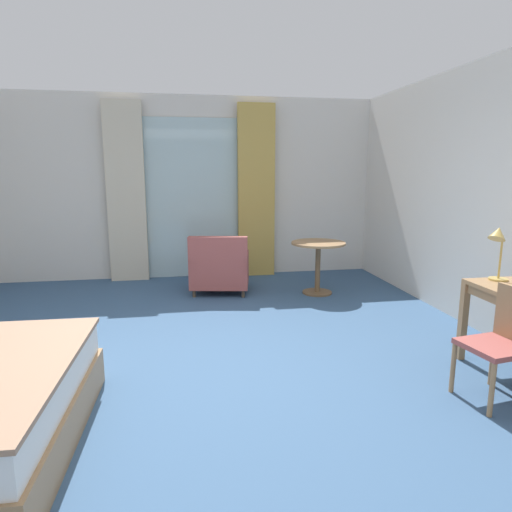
% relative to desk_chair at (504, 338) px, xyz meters
% --- Properties ---
extents(ground, '(6.53, 7.86, 0.10)m').
position_rel_desk_chair_xyz_m(ground, '(-2.16, 0.77, -0.52)').
color(ground, '#38567A').
extents(wall_back, '(6.13, 0.12, 2.82)m').
position_rel_desk_chair_xyz_m(wall_back, '(-2.16, 4.44, 0.94)').
color(wall_back, silver).
rests_on(wall_back, ground).
extents(balcony_glass_door, '(1.56, 0.02, 2.48)m').
position_rel_desk_chair_xyz_m(balcony_glass_door, '(-2.10, 4.36, 0.77)').
color(balcony_glass_door, silver).
rests_on(balcony_glass_door, ground).
extents(curtain_panel_left, '(0.57, 0.10, 2.70)m').
position_rel_desk_chair_xyz_m(curtain_panel_left, '(-3.10, 4.26, 0.88)').
color(curtain_panel_left, beige).
rests_on(curtain_panel_left, ground).
extents(curtain_panel_right, '(0.58, 0.10, 2.70)m').
position_rel_desk_chair_xyz_m(curtain_panel_right, '(-1.11, 4.26, 0.88)').
color(curtain_panel_right, tan).
rests_on(curtain_panel_right, ground).
extents(desk_chair, '(0.48, 0.46, 0.84)m').
position_rel_desk_chair_xyz_m(desk_chair, '(0.00, 0.00, 0.00)').
color(desk_chair, '#9E4C47').
rests_on(desk_chair, ground).
extents(desk_lamp, '(0.27, 0.22, 0.51)m').
position_rel_desk_chair_xyz_m(desk_lamp, '(0.32, 0.56, 0.62)').
color(desk_lamp, tan).
rests_on(desk_lamp, writing_desk).
extents(armchair_by_window, '(0.90, 0.88, 0.83)m').
position_rel_desk_chair_xyz_m(armchair_by_window, '(-1.79, 3.30, -0.15)').
color(armchair_by_window, '#9E4C47').
rests_on(armchair_by_window, ground).
extents(round_cafe_table, '(0.74, 0.74, 0.72)m').
position_rel_desk_chair_xyz_m(round_cafe_table, '(-0.46, 3.01, 0.07)').
color(round_cafe_table, '#9E754C').
rests_on(round_cafe_table, ground).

